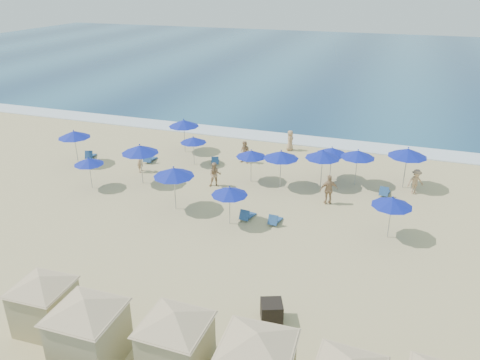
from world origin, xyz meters
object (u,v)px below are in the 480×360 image
umbrella_11 (392,202)px  umbrella_8 (281,155)px  umbrella_4 (193,140)px  umbrella_13 (174,172)px  cabana_0 (43,296)px  umbrella_9 (358,154)px  cabana_2 (175,335)px  umbrella_6 (230,191)px  beachgoer_2 (329,190)px  umbrella_12 (408,153)px  beachgoer_4 (290,140)px  umbrella_1 (89,161)px  umbrella_2 (184,123)px  umbrella_3 (140,149)px  trash_bin (272,311)px  umbrella_10 (332,151)px  umbrella_7 (323,155)px  cabana_3 (257,358)px  cabana_1 (87,322)px  beachgoer_5 (215,175)px  beachgoer_0 (140,160)px  umbrella_0 (74,134)px  beachgoer_3 (416,182)px  beachgoer_1 (245,152)px

umbrella_11 → umbrella_8: bearing=148.1°
umbrella_4 → umbrella_13: size_ratio=0.80×
cabana_0 → umbrella_9: bearing=61.1°
cabana_2 → umbrella_9: cabana_2 is taller
cabana_0 → umbrella_6: cabana_0 is taller
umbrella_13 → beachgoer_2: size_ratio=1.46×
umbrella_12 → beachgoer_4: (-8.29, 4.32, -1.54)m
cabana_2 → beachgoer_4: cabana_2 is taller
umbrella_1 → beachgoer_4: bearing=46.9°
umbrella_2 → umbrella_3: bearing=-90.6°
umbrella_2 → umbrella_4: 2.78m
trash_bin → umbrella_11: (3.89, 7.94, 1.58)m
umbrella_4 → umbrella_10: (9.44, 0.45, 0.16)m
umbrella_3 → umbrella_7: bearing=16.3°
cabana_3 → umbrella_13: size_ratio=1.74×
cabana_1 → umbrella_1: size_ratio=2.19×
cabana_0 → umbrella_10: cabana_0 is taller
cabana_0 → cabana_1: cabana_1 is taller
cabana_1 → umbrella_11: bearing=52.4°
cabana_1 → beachgoer_4: (1.46, 22.87, -0.84)m
umbrella_7 → umbrella_12: bearing=17.5°
beachgoer_5 → beachgoer_2: bearing=-20.9°
cabana_0 → beachgoer_5: 14.07m
umbrella_10 → beachgoer_4: size_ratio=1.45×
cabana_0 → umbrella_6: (3.68, 9.79, 0.46)m
cabana_2 → umbrella_3: size_ratio=1.63×
beachgoer_0 → beachgoer_2: size_ratio=0.93×
umbrella_0 → beachgoer_2: (17.71, -0.54, -1.27)m
umbrella_6 → umbrella_11: 8.16m
cabana_3 → umbrella_3: (-11.80, 13.49, 0.67)m
umbrella_11 → beachgoer_0: 16.64m
beachgoer_4 → umbrella_4: bearing=129.5°
umbrella_1 → beachgoer_3: size_ratio=1.31×
beachgoer_4 → umbrella_11: bearing=-146.7°
umbrella_6 → cabana_1: bearing=-96.0°
cabana_3 → umbrella_8: cabana_3 is taller
umbrella_3 → beachgoer_5: bearing=12.6°
beachgoer_4 → beachgoer_2: bearing=-154.4°
umbrella_1 → cabana_1: bearing=-54.6°
umbrella_1 → beachgoer_1: size_ratio=1.28×
cabana_0 → umbrella_1: cabana_0 is taller
umbrella_7 → cabana_3: bearing=-86.8°
umbrella_0 → beachgoer_1: bearing=19.6°
umbrella_1 → umbrella_9: 16.53m
umbrella_13 → beachgoer_5: size_ratio=1.65×
umbrella_6 → umbrella_9: 9.29m
umbrella_1 → umbrella_4: (4.39, 5.76, 0.02)m
umbrella_12 → umbrella_13: umbrella_12 is taller
umbrella_12 → beachgoer_5: umbrella_12 is taller
umbrella_11 → beachgoer_4: bearing=125.1°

